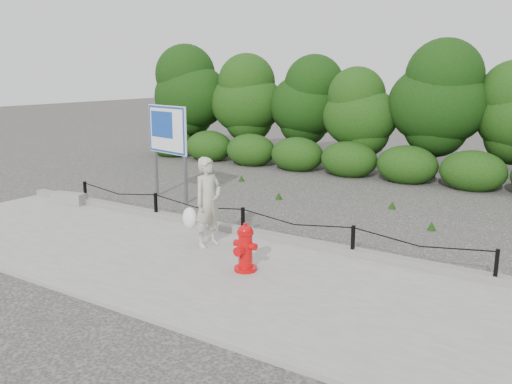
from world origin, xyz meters
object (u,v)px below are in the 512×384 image
object	(u,v)px
concrete_block	(68,198)
advertising_sign	(168,134)
fire_hydrant	(245,248)
pedestrian	(207,203)

from	to	relation	value
concrete_block	advertising_sign	bearing A→B (deg)	51.90
fire_hydrant	concrete_block	xyz separation A→B (m)	(-6.60, 1.47, -0.26)
pedestrian	advertising_sign	bearing A→B (deg)	61.66
fire_hydrant	advertising_sign	world-z (taller)	advertising_sign
pedestrian	concrete_block	size ratio (longest dim) A/B	1.93
pedestrian	advertising_sign	world-z (taller)	advertising_sign
fire_hydrant	advertising_sign	bearing A→B (deg)	146.27
pedestrian	concrete_block	world-z (taller)	pedestrian
fire_hydrant	concrete_block	world-z (taller)	fire_hydrant
pedestrian	concrete_block	distance (m)	5.29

